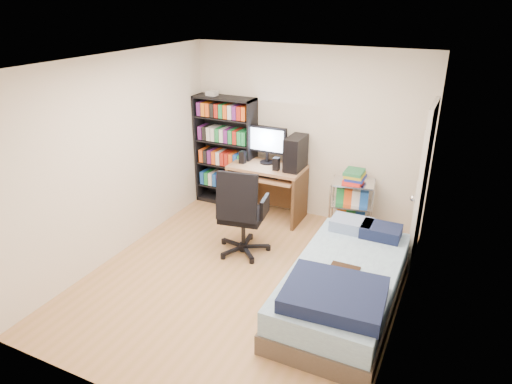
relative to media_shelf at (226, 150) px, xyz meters
The scene contains 7 objects.
room 2.25m from the media_shelf, 55.70° to the right, with size 3.58×4.08×2.58m.
media_shelf is the anchor object (origin of this frame).
computer_desk 0.93m from the media_shelf, ahead, with size 1.09×0.63×1.37m.
office_chair 1.71m from the media_shelf, 54.03° to the right, with size 0.81×0.81×1.18m.
wire_cart 2.10m from the media_shelf, ahead, with size 0.64×0.51×0.94m.
bed 3.14m from the media_shelf, 37.32° to the right, with size 1.08×2.16×0.62m.
door 3.02m from the media_shelf, ahead, with size 0.12×0.80×2.00m.
Camera 1 is at (2.10, -4.08, 3.10)m, focal length 32.00 mm.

